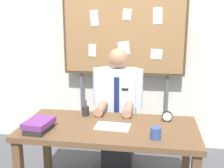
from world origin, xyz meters
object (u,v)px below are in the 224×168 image
(desk, at_px, (109,136))
(pen_holder, at_px, (86,111))
(book_stack, at_px, (39,125))
(bulletin_board, at_px, (124,36))
(desk_clock, at_px, (167,117))
(person, at_px, (118,114))
(coffee_mug, at_px, (156,133))
(open_notebook, at_px, (113,127))

(desk, distance_m, pen_holder, 0.39)
(book_stack, distance_m, pen_holder, 0.53)
(bulletin_board, bearing_deg, desk_clock, -59.79)
(person, bearing_deg, pen_holder, -127.30)
(bulletin_board, height_order, desk_clock, bulletin_board)
(book_stack, height_order, pen_holder, pen_holder)
(coffee_mug, height_order, pen_holder, pen_holder)
(bulletin_board, xyz_separation_m, book_stack, (-0.58, -1.30, -0.69))
(book_stack, distance_m, desk_clock, 1.18)
(desk, xyz_separation_m, desk_clock, (0.53, 0.20, 0.14))
(desk, bearing_deg, bulletin_board, 89.99)
(bulletin_board, xyz_separation_m, open_notebook, (0.04, -1.13, -0.73))
(desk, bearing_deg, book_stack, -161.48)
(desk, height_order, pen_holder, pen_holder)
(person, bearing_deg, coffee_mug, -62.56)
(open_notebook, distance_m, desk_clock, 0.54)
(open_notebook, relative_size, desk_clock, 3.08)
(bulletin_board, bearing_deg, book_stack, -114.17)
(bulletin_board, relative_size, desk_clock, 20.20)
(desk, relative_size, open_notebook, 5.17)
(bulletin_board, distance_m, coffee_mug, 1.54)
(desk_clock, bearing_deg, book_stack, -160.16)
(book_stack, height_order, desk_clock, desk_clock)
(person, distance_m, coffee_mug, 0.92)
(desk, bearing_deg, person, 90.00)
(coffee_mug, bearing_deg, pen_holder, 147.38)
(person, xyz_separation_m, coffee_mug, (0.42, -0.81, 0.15))
(desk, height_order, desk_clock, desk_clock)
(desk_clock, relative_size, pen_holder, 0.63)
(person, bearing_deg, open_notebook, -86.46)
(pen_holder, bearing_deg, coffee_mug, -32.62)
(person, height_order, coffee_mug, person)
(desk, relative_size, person, 1.15)
(desk_clock, bearing_deg, coffee_mug, -104.35)
(person, bearing_deg, bulletin_board, 89.99)
(desk, bearing_deg, pen_holder, 139.19)
(desk, relative_size, bulletin_board, 0.79)
(book_stack, relative_size, pen_holder, 1.82)
(desk, xyz_separation_m, coffee_mug, (0.42, -0.21, 0.14))
(desk_clock, distance_m, coffee_mug, 0.42)
(person, height_order, open_notebook, person)
(book_stack, xyz_separation_m, coffee_mug, (1.00, -0.01, -0.00))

